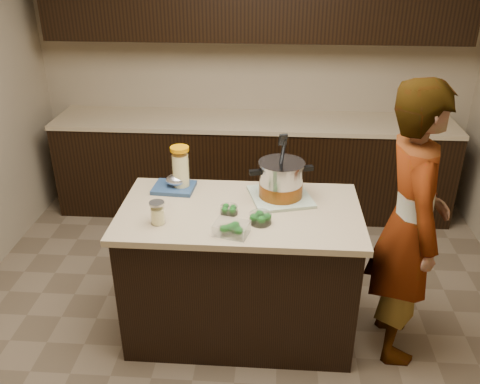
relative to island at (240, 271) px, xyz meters
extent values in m
plane|color=brown|center=(0.00, 0.00, -0.45)|extent=(4.00, 4.00, 0.00)
cube|color=tan|center=(0.00, 2.00, 0.90)|extent=(4.00, 0.04, 2.70)
cube|color=black|center=(0.00, 1.70, -0.02)|extent=(3.60, 0.60, 0.86)
cube|color=tan|center=(0.00, 1.70, 0.43)|extent=(3.60, 0.63, 0.04)
cube|color=black|center=(0.00, 0.00, -0.02)|extent=(1.40, 0.75, 0.86)
cube|color=tan|center=(0.00, 0.00, 0.43)|extent=(1.46, 0.81, 0.04)
cube|color=#678A5D|center=(0.24, 0.17, 0.46)|extent=(0.44, 0.44, 0.02)
cylinder|color=#B7B7BC|center=(0.24, 0.17, 0.57)|extent=(0.33, 0.33, 0.21)
cylinder|color=brown|center=(0.24, 0.17, 0.51)|extent=(0.33, 0.33, 0.09)
cylinder|color=#B7B7BC|center=(0.24, 0.17, 0.69)|extent=(0.35, 0.35, 0.01)
cube|color=black|center=(0.08, 0.13, 0.64)|extent=(0.07, 0.05, 0.03)
cube|color=black|center=(0.40, 0.21, 0.64)|extent=(0.07, 0.05, 0.03)
cylinder|color=black|center=(0.24, 0.14, 0.75)|extent=(0.05, 0.12, 0.26)
cylinder|color=#ECDE90|center=(-0.40, 0.26, 0.57)|extent=(0.11, 0.11, 0.24)
cylinder|color=white|center=(-0.40, 0.26, 0.58)|extent=(0.12, 0.12, 0.27)
cylinder|color=orange|center=(-0.40, 0.26, 0.73)|extent=(0.13, 0.13, 0.02)
cylinder|color=#ECDE90|center=(-0.46, -0.19, 0.49)|extent=(0.10, 0.10, 0.09)
cylinder|color=white|center=(-0.46, -0.19, 0.51)|extent=(0.11, 0.11, 0.12)
cylinder|color=silver|center=(-0.46, -0.19, 0.58)|extent=(0.11, 0.11, 0.02)
cylinder|color=silver|center=(-0.06, -0.05, 0.47)|extent=(0.14, 0.14, 0.05)
cylinder|color=silver|center=(0.13, -0.15, 0.48)|extent=(0.14, 0.14, 0.06)
cube|color=silver|center=(-0.03, -0.28, 0.48)|extent=(0.21, 0.18, 0.07)
cube|color=navy|center=(-0.45, 0.25, 0.46)|extent=(0.28, 0.23, 0.03)
ellipsoid|color=silver|center=(-0.43, 0.24, 0.51)|extent=(0.13, 0.11, 0.07)
imported|color=gray|center=(0.99, -0.07, 0.42)|extent=(0.42, 0.64, 1.74)
camera|label=1|loc=(0.19, -2.68, 1.92)|focal=38.00mm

